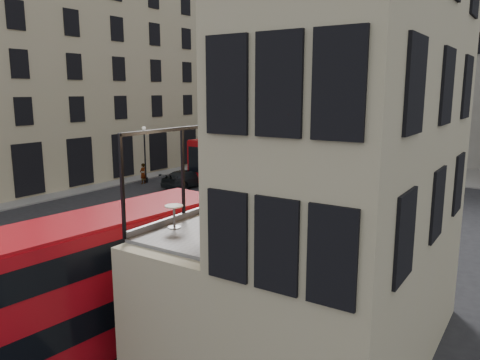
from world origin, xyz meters
The scene contains 31 objects.
ground centered at (0.00, 0.00, 0.00)m, with size 140.00×140.00×0.00m, color black.
host_building_main centered at (9.95, 0.00, 7.79)m, with size 7.26×11.40×15.10m.
host_frontage centered at (6.50, 0.00, 2.25)m, with size 3.00×11.00×4.50m, color tan.
cafe_floor centered at (6.50, 0.00, 4.55)m, with size 3.00×10.00×0.10m, color slate.
building_left centered at (-26.96, 20.00, 11.38)m, with size 14.60×50.60×22.00m.
gateway centered at (-5.00, 47.99, 9.39)m, with size 35.00×10.60×18.00m.
pavement_far centered at (-6.00, 38.00, 0.06)m, with size 40.00×12.00×0.12m, color slate.
pavement_left centered at (-22.00, 12.00, 0.06)m, with size 8.00×48.00×0.12m, color slate.
traffic_light_near centered at (-1.00, 12.00, 2.42)m, with size 0.16×0.20×3.80m.
traffic_light_far centered at (-15.00, 28.00, 2.42)m, with size 0.16×0.20×3.80m.
street_lamp_a centered at (-17.00, 18.00, 2.39)m, with size 0.36×0.36×5.33m.
street_lamp_b centered at (-6.00, 34.00, 2.39)m, with size 0.36×0.36×5.33m.
bus_near centered at (2.54, -4.96, 2.61)m, with size 3.81×11.87×4.66m.
bus_far centered at (-11.38, 24.29, 2.36)m, with size 2.80×10.62×4.21m.
car_a centered at (-10.38, 22.42, 0.74)m, with size 1.75×4.35×1.48m, color #93959A.
car_b centered at (-3.06, 25.97, 0.82)m, with size 1.74×4.98×1.64m, color #A70F0A.
car_c centered at (-12.45, 18.48, 0.78)m, with size 2.17×5.35×1.55m, color black.
bicycle centered at (-2.57, 8.26, 0.47)m, with size 0.63×1.79×0.94m, color gray.
cyclist centered at (-5.44, 15.00, 0.93)m, with size 0.68×0.45×1.86m, color #FFF71A.
pedestrian_a centered at (-17.25, 30.77, 0.88)m, with size 0.86×0.67×1.76m, color gray.
pedestrian_b centered at (-8.18, 36.34, 0.91)m, with size 1.17×0.67×1.81m, color gray.
pedestrian_c centered at (-1.32, 36.35, 0.91)m, with size 1.06×0.44×1.81m, color gray.
pedestrian_d centered at (4.92, 31.68, 0.84)m, with size 0.82×0.53×1.68m, color gray.
pedestrian_e centered at (-16.78, 17.41, 0.97)m, with size 0.70×0.46×1.93m, color gray.
cafe_table_near centered at (5.42, -3.43, 5.05)m, with size 0.54×0.54×0.68m.
cafe_table_mid centered at (5.77, -0.58, 5.07)m, with size 0.57×0.57×0.71m.
cafe_table_far centered at (6.01, 3.57, 5.12)m, with size 0.63×0.63×0.79m.
cafe_chair_a centered at (7.67, -2.43, 4.89)m, with size 0.58×0.58×0.96m.
cafe_chair_b centered at (7.30, -0.39, 4.83)m, with size 0.39×0.39×0.76m.
cafe_chair_c centered at (7.65, 1.15, 4.88)m, with size 0.46×0.46×0.93m.
cafe_chair_d centered at (7.27, 2.65, 4.86)m, with size 0.48×0.48×0.86m.
Camera 1 is at (14.35, -13.51, 8.59)m, focal length 35.00 mm.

